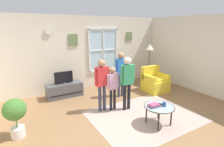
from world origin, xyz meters
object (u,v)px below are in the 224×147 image
(cup, at_px, (164,104))
(book_stack, at_px, (154,105))
(remote_near_books, at_px, (161,104))
(person_red_shirt, at_px, (102,79))
(potted_plant_by_window, at_px, (121,75))
(person_pink_shirt, at_px, (113,84))
(coffee_table, at_px, (159,108))
(armchair, at_px, (155,82))
(tv_stand, at_px, (65,90))
(person_green_shirt, at_px, (127,78))
(potted_plant_corner, at_px, (15,113))
(television, at_px, (64,77))
(person_blue_shirt, at_px, (121,69))
(floor_lamp, at_px, (149,51))

(cup, bearing_deg, book_stack, 155.47)
(remote_near_books, relative_size, person_red_shirt, 0.10)
(book_stack, bearing_deg, potted_plant_by_window, 71.16)
(person_pink_shirt, bearing_deg, coffee_table, -65.84)
(armchair, bearing_deg, coffee_table, -131.43)
(tv_stand, bearing_deg, person_green_shirt, -55.83)
(book_stack, xyz_separation_m, potted_plant_by_window, (0.98, 2.86, -0.10))
(person_red_shirt, distance_m, person_green_shirt, 0.68)
(armchair, relative_size, book_stack, 3.18)
(cup, distance_m, potted_plant_corner, 3.20)
(armchair, bearing_deg, remote_near_books, -130.41)
(television, bearing_deg, coffee_table, -63.23)
(remote_near_books, bearing_deg, person_pink_shirt, 119.44)
(person_blue_shirt, bearing_deg, coffee_table, -95.45)
(potted_plant_corner, bearing_deg, potted_plant_by_window, 25.68)
(remote_near_books, height_order, floor_lamp, floor_lamp)
(potted_plant_by_window, bearing_deg, book_stack, -108.84)
(person_red_shirt, distance_m, potted_plant_corner, 2.10)
(coffee_table, distance_m, remote_near_books, 0.13)
(coffee_table, height_order, book_stack, book_stack)
(tv_stand, distance_m, floor_lamp, 3.41)
(remote_near_books, height_order, person_red_shirt, person_red_shirt)
(tv_stand, xyz_separation_m, floor_lamp, (3.19, -0.45, 1.12))
(potted_plant_corner, bearing_deg, coffee_table, -21.28)
(television, distance_m, person_green_shirt, 2.19)
(remote_near_books, distance_m, potted_plant_corner, 3.16)
(remote_near_books, bearing_deg, potted_plant_corner, 160.42)
(person_blue_shirt, xyz_separation_m, person_green_shirt, (-0.38, -0.89, 0.01))
(coffee_table, bearing_deg, armchair, 48.57)
(armchair, height_order, potted_plant_by_window, armchair)
(book_stack, height_order, remote_near_books, book_stack)
(tv_stand, height_order, remote_near_books, remote_near_books)
(book_stack, distance_m, person_red_shirt, 1.48)
(television, bearing_deg, person_blue_shirt, -29.53)
(tv_stand, height_order, coffee_table, coffee_table)
(armchair, xyz_separation_m, potted_plant_by_window, (-0.65, 1.20, 0.07))
(remote_near_books, relative_size, person_blue_shirt, 0.10)
(person_pink_shirt, distance_m, potted_plant_by_window, 2.24)
(armchair, distance_m, person_green_shirt, 1.94)
(person_blue_shirt, distance_m, person_green_shirt, 0.97)
(potted_plant_corner, bearing_deg, armchair, 7.67)
(person_blue_shirt, relative_size, potted_plant_corner, 1.73)
(person_blue_shirt, bearing_deg, floor_lamp, 16.00)
(tv_stand, bearing_deg, book_stack, -64.83)
(cup, bearing_deg, armchair, 51.38)
(tv_stand, relative_size, television, 1.96)
(television, xyz_separation_m, floor_lamp, (3.19, -0.45, 0.69))
(television, height_order, person_red_shirt, person_red_shirt)
(armchair, height_order, potted_plant_corner, armchair)
(tv_stand, relative_size, coffee_table, 1.62)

